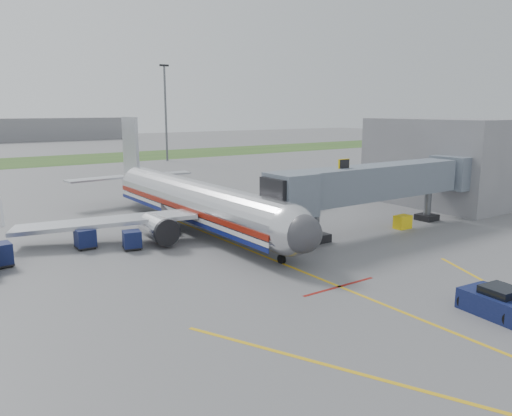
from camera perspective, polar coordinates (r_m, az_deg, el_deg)
ground at (r=35.27m, az=4.94°, el=-7.10°), size 400.00×400.00×0.00m
grass_strip at (r=118.14m, az=-24.35°, el=4.84°), size 300.00×25.00×0.01m
apron_markings at (r=30.33m, az=14.08°, el=-10.52°), size 21.52×50.00×0.01m
airliner at (r=46.98m, az=-6.99°, el=0.81°), size 32.10×35.67×10.25m
jet_bridge at (r=46.55m, az=13.30°, el=2.77°), size 25.30×4.00×6.90m
terminal at (r=62.98m, az=20.41°, el=4.99°), size 10.00×16.00×10.00m
light_mast_right at (r=110.88m, az=-10.29°, el=10.88°), size 2.00×0.44×20.40m
pushback_tug at (r=30.69m, az=26.06°, el=-9.75°), size 2.72×4.08×1.61m
baggage_cart_a at (r=42.54m, az=-18.94°, el=-3.34°), size 1.52×1.52×1.61m
baggage_cart_c at (r=41.28m, az=-13.99°, el=-3.56°), size 1.66×1.66×1.51m
belt_loader at (r=47.02m, az=-10.06°, el=-1.89°), size 2.73×4.59×2.18m
ground_power_cart at (r=49.05m, az=16.41°, el=-1.55°), size 1.57×1.05×1.26m
ramp_worker at (r=46.08m, az=-10.28°, el=-1.66°), size 0.74×0.82×1.88m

